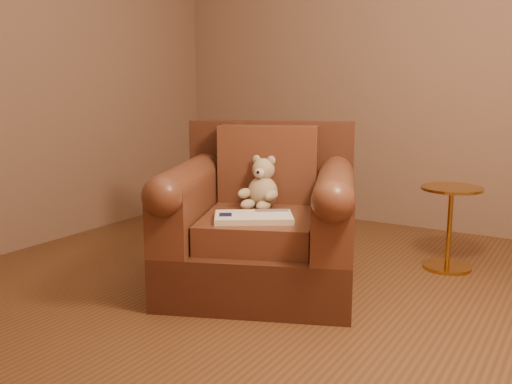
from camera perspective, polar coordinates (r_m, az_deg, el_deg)
The scene contains 5 objects.
floor at distance 3.31m, azimuth 1.31°, elevation -10.25°, with size 4.00×4.00×0.00m, color brown.
armchair at distance 3.37m, azimuth 0.59°, elevation -3.28°, with size 1.36×1.33×0.95m.
teddy_bear at distance 3.41m, azimuth 0.57°, elevation 0.44°, with size 0.23×0.26×0.32m.
guidebook at distance 3.10m, azimuth -0.24°, elevation -2.54°, with size 0.49×0.44×0.03m.
side_table at distance 3.87m, azimuth 18.79°, elevation -3.16°, with size 0.39×0.39×0.54m.
Camera 1 is at (1.53, -2.68, 1.19)m, focal length 40.00 mm.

